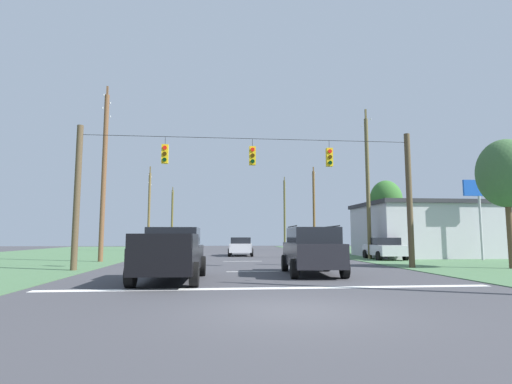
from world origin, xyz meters
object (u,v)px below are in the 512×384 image
utility_pole_distant_right (149,208)px  roadside_store (442,230)px  utility_pole_far_left (104,172)px  utility_pole_distant_left (172,218)px  overhead_signal_span (250,191)px  utility_pole_mid_right (368,185)px  pickup_truck (172,254)px  distant_car_far_parked (384,248)px  distant_car_oncoming (241,246)px  tree_roadside_far_right (386,200)px  tree_roadside_right (506,174)px  distant_car_crossing_white (156,245)px  suv_black (312,249)px  utility_pole_near_left (285,212)px  utility_pole_far_right (314,209)px

utility_pole_distant_right → roadside_store: (25.28, -14.70, -2.53)m
utility_pole_far_left → utility_pole_distant_left: size_ratio=1.24×
overhead_signal_span → utility_pole_mid_right: bearing=40.8°
overhead_signal_span → utility_pole_mid_right: size_ratio=1.55×
pickup_truck → utility_pole_mid_right: utility_pole_mid_right is taller
distant_car_far_parked → overhead_signal_span: bearing=-143.7°
distant_car_oncoming → distant_car_far_parked: 11.63m
utility_pole_far_left → utility_pole_distant_left: (0.42, 36.98, -1.22)m
utility_pole_mid_right → utility_pole_far_left: utility_pole_far_left is taller
utility_pole_far_left → utility_pole_mid_right: bearing=4.3°
pickup_truck → tree_roadside_far_right: size_ratio=0.86×
pickup_truck → tree_roadside_right: bearing=12.7°
pickup_truck → distant_car_crossing_white: 22.33m
tree_roadside_right → roadside_store: size_ratio=0.52×
suv_black → tree_roadside_right: bearing=10.0°
pickup_truck → distant_car_oncoming: size_ratio=1.24×
distant_car_crossing_white → distant_car_far_parked: bearing=-30.1°
utility_pole_far_left → roadside_store: bearing=8.9°
tree_roadside_far_right → pickup_truck: bearing=-132.5°
suv_black → distant_car_oncoming: size_ratio=1.11×
utility_pole_mid_right → distant_car_far_parked: bearing=-37.1°
distant_car_crossing_white → distant_car_oncoming: 8.16m
pickup_truck → distant_car_far_parked: (13.32, 12.11, -0.18)m
suv_black → utility_pole_distant_right: bearing=112.1°
distant_car_oncoming → utility_pole_far_left: (-9.33, -7.30, 4.94)m
distant_car_crossing_white → utility_pole_near_left: 30.80m
utility_pole_far_left → utility_pole_distant_right: bearing=90.4°
utility_pole_mid_right → tree_roadside_far_right: size_ratio=1.73×
distant_car_far_parked → utility_pole_mid_right: (-0.80, 0.61, 4.52)m
distant_car_far_parked → utility_pole_distant_left: bearing=117.1°
utility_pole_far_left → tree_roadside_right: utility_pole_far_left is taller
suv_black → distant_car_crossing_white: size_ratio=1.14×
pickup_truck → utility_pole_near_left: utility_pole_near_left is taller
tree_roadside_right → roadside_store: tree_roadside_right is taller
overhead_signal_span → distant_car_oncoming: bearing=88.3°
utility_pole_far_right → distant_car_crossing_white: bearing=-153.9°
overhead_signal_span → distant_car_oncoming: 14.23m
suv_black → utility_pole_far_left: 15.53m
utility_pole_far_right → roadside_store: utility_pole_far_right is taller
utility_pole_near_left → utility_pole_distant_right: (-18.20, -17.81, -0.84)m
utility_pole_mid_right → utility_pole_near_left: 35.07m
distant_car_oncoming → distant_car_crossing_white: bearing=155.6°
overhead_signal_span → pickup_truck: overhead_signal_span is taller
pickup_truck → utility_pole_distant_left: bearing=96.2°
utility_pole_distant_left → suv_black: bearing=-76.8°
distant_car_crossing_white → distant_car_oncoming: same height
distant_car_oncoming → tree_roadside_far_right: (12.17, -1.33, 3.87)m
distant_car_far_parked → utility_pole_distant_right: utility_pole_distant_right is taller
pickup_truck → utility_pole_distant_left: 48.73m
distant_car_crossing_white → pickup_truck: bearing=-80.4°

